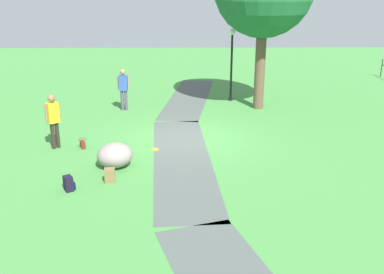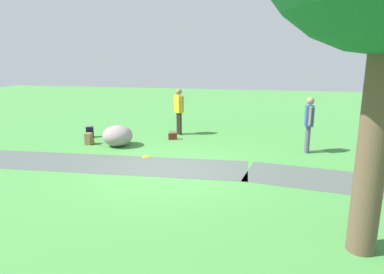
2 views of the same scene
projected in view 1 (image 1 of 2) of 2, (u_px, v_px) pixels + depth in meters
ground_plane at (187, 139)px, 15.37m from camera, size 48.00×48.00×0.00m
footpath_segment_near at (189, 97)px, 21.08m from camera, size 8.16×2.83×0.01m
footpath_segment_mid at (182, 159)px, 13.55m from camera, size 8.09×2.24×0.01m
lamp_post at (232, 57)px, 19.85m from camera, size 0.28×0.28×3.28m
lawn_boulder at (115, 155)px, 12.89m from camera, size 1.45×1.46×0.72m
woman_with_handbag at (53, 117)px, 14.15m from camera, size 0.42×0.43×1.80m
man_near_boulder at (123, 86)px, 18.60m from camera, size 0.25×0.52×1.78m
handbag_on_grass at (83, 144)px, 14.44m from camera, size 0.36×0.36×0.31m
backpack_by_boulder at (110, 175)px, 11.92m from camera, size 0.29×0.30×0.40m
spare_backpack_on_lawn at (69, 184)px, 11.43m from camera, size 0.34×0.35×0.40m
frisbee_on_grass at (155, 149)px, 14.34m from camera, size 0.23×0.23×0.02m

